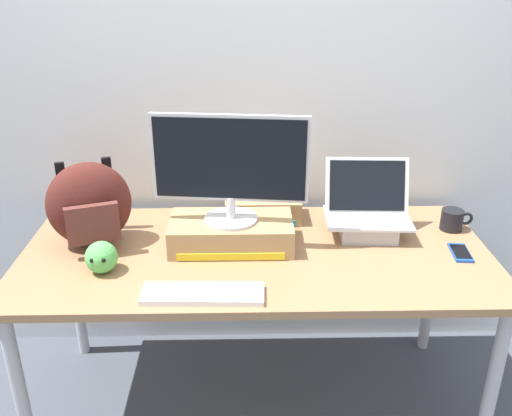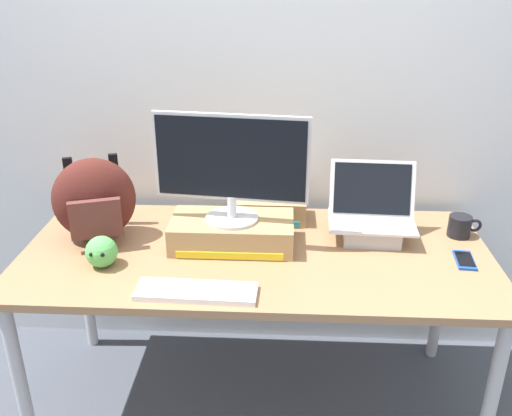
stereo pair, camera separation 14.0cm
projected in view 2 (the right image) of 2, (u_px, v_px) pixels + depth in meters
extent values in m
plane|color=#474C56|center=(256.00, 399.00, 2.44)|extent=(20.00, 20.00, 0.00)
cube|color=silver|center=(262.00, 77.00, 2.37)|extent=(7.00, 0.10, 2.60)
cube|color=#99704C|center=(256.00, 254.00, 2.14)|extent=(1.79, 0.82, 0.03)
cylinder|color=#B2B2B7|center=(21.00, 384.00, 2.01)|extent=(0.05, 0.05, 0.71)
cylinder|color=#B2B2B7|center=(491.00, 402.00, 1.93)|extent=(0.05, 0.05, 0.71)
cylinder|color=#B2B2B7|center=(85.00, 282.00, 2.65)|extent=(0.05, 0.05, 0.71)
cylinder|color=#B2B2B7|center=(441.00, 292.00, 2.57)|extent=(0.05, 0.05, 0.71)
cube|color=#A88456|center=(232.00, 232.00, 2.16)|extent=(0.47, 0.25, 0.11)
cube|color=yellow|center=(229.00, 256.00, 2.06)|extent=(0.40, 0.00, 0.03)
cylinder|color=silver|center=(232.00, 218.00, 2.13)|extent=(0.20, 0.20, 0.01)
cylinder|color=silver|center=(232.00, 206.00, 2.11)|extent=(0.04, 0.04, 0.08)
cube|color=silver|center=(231.00, 158.00, 2.04)|extent=(0.58, 0.08, 0.33)
cube|color=black|center=(230.00, 159.00, 2.03)|extent=(0.55, 0.07, 0.30)
cube|color=#ADADB2|center=(371.00, 231.00, 2.22)|extent=(0.23, 0.21, 0.07)
cube|color=silver|center=(371.00, 222.00, 2.20)|extent=(0.35, 0.25, 0.01)
cube|color=#B7B7BC|center=(371.00, 219.00, 2.22)|extent=(0.30, 0.14, 0.00)
cube|color=silver|center=(372.00, 189.00, 2.22)|extent=(0.34, 0.10, 0.22)
cube|color=black|center=(372.00, 189.00, 2.22)|extent=(0.31, 0.09, 0.19)
cube|color=white|center=(196.00, 292.00, 1.85)|extent=(0.41, 0.14, 0.02)
cube|color=silver|center=(196.00, 289.00, 1.85)|extent=(0.38, 0.12, 0.00)
ellipsoid|color=#4C1E19|center=(94.00, 199.00, 2.17)|extent=(0.37, 0.29, 0.33)
cube|color=brown|center=(96.00, 219.00, 2.08)|extent=(0.19, 0.09, 0.15)
cube|color=black|center=(71.00, 187.00, 2.24)|extent=(0.04, 0.03, 0.25)
cube|color=black|center=(116.00, 183.00, 2.28)|extent=(0.04, 0.03, 0.25)
cylinder|color=black|center=(460.00, 226.00, 2.23)|extent=(0.09, 0.09, 0.09)
torus|color=black|center=(475.00, 226.00, 2.23)|extent=(0.06, 0.01, 0.06)
cube|color=#19479E|center=(465.00, 260.00, 2.06)|extent=(0.08, 0.15, 0.01)
cube|color=black|center=(465.00, 259.00, 2.06)|extent=(0.07, 0.12, 0.00)
sphere|color=#56B256|center=(102.00, 252.00, 2.01)|extent=(0.12, 0.12, 0.12)
sphere|color=black|center=(91.00, 255.00, 1.96)|extent=(0.02, 0.02, 0.02)
sphere|color=black|center=(102.00, 255.00, 1.96)|extent=(0.02, 0.02, 0.02)
cube|color=#A88456|center=(268.00, 208.00, 2.38)|extent=(0.32, 0.18, 0.10)
cube|color=#2899BC|center=(267.00, 224.00, 2.31)|extent=(0.27, 0.00, 0.02)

